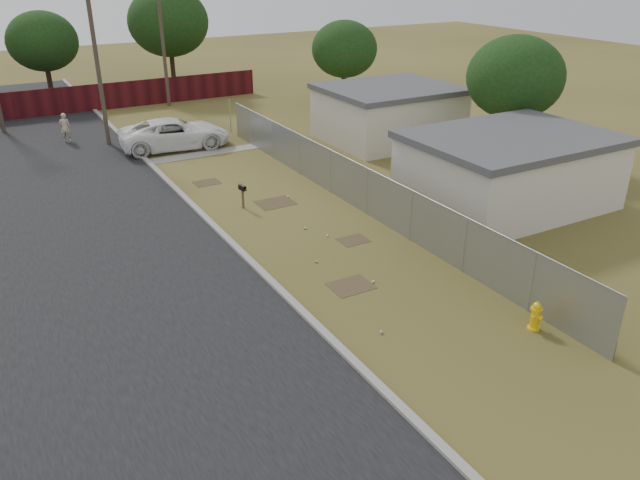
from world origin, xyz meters
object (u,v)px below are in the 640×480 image
fire_hydrant (536,316)px  pickup_truck (175,134)px  pedestrian (65,127)px  mailbox (242,190)px

fire_hydrant → pickup_truck: bearing=98.3°
fire_hydrant → pickup_truck: size_ratio=0.15×
pickup_truck → pedestrian: pedestrian is taller
fire_hydrant → pickup_truck: pickup_truck is taller
fire_hydrant → pickup_truck: (-3.37, 23.17, 0.40)m
fire_hydrant → pedestrian: 28.84m
mailbox → pickup_truck: size_ratio=0.18×
pickup_truck → pedestrian: 6.73m
mailbox → pedestrian: 15.38m
mailbox → pickup_truck: pickup_truck is taller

